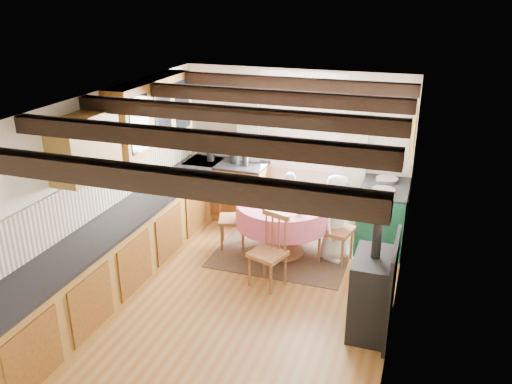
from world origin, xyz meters
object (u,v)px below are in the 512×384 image
(chair_left, at_px, (232,217))
(cup, at_px, (300,210))
(child_right, at_px, (336,218))
(aga_range, at_px, (382,216))
(child_far, at_px, (289,204))
(chair_near, at_px, (268,251))
(dining_table, at_px, (283,228))
(chair_right, at_px, (337,228))
(cast_iron_stove, at_px, (374,274))

(chair_left, height_order, cup, chair_left)
(child_right, relative_size, cup, 12.24)
(chair_left, distance_m, aga_range, 2.16)
(chair_left, height_order, child_far, child_far)
(chair_near, distance_m, cup, 0.73)
(aga_range, bearing_deg, chair_near, -127.78)
(chair_near, bearing_deg, dining_table, 112.48)
(chair_right, distance_m, child_right, 0.14)
(child_far, bearing_deg, aga_range, 176.32)
(dining_table, bearing_deg, child_far, 97.23)
(aga_range, bearing_deg, dining_table, -150.62)
(child_far, relative_size, child_right, 0.84)
(cup, bearing_deg, child_right, 44.71)
(chair_left, relative_size, chair_right, 0.91)
(child_far, relative_size, cup, 10.27)
(child_far, distance_m, child_right, 0.92)
(aga_range, distance_m, cast_iron_stove, 2.14)
(chair_left, xyz_separation_m, cup, (1.06, -0.29, 0.37))
(child_right, bearing_deg, cast_iron_stove, -140.03)
(cast_iron_stove, bearing_deg, chair_left, 146.75)
(cast_iron_stove, distance_m, child_right, 1.67)
(chair_left, xyz_separation_m, child_far, (0.68, 0.58, 0.05))
(child_far, xyz_separation_m, child_right, (0.79, -0.47, 0.10))
(chair_right, bearing_deg, child_right, 32.85)
(chair_left, bearing_deg, chair_near, 24.10)
(chair_near, distance_m, child_far, 1.46)
(dining_table, height_order, chair_left, chair_left)
(chair_right, height_order, cast_iron_stove, cast_iron_stove)
(chair_right, distance_m, aga_range, 0.88)
(dining_table, relative_size, chair_right, 1.28)
(chair_left, relative_size, cup, 9.20)
(dining_table, bearing_deg, chair_right, 2.22)
(child_right, distance_m, cup, 0.62)
(dining_table, distance_m, child_far, 0.61)
(child_far, distance_m, cup, 1.01)
(chair_right, xyz_separation_m, cast_iron_stove, (0.65, -1.43, 0.20))
(chair_near, bearing_deg, aga_range, 71.42)
(cast_iron_stove, bearing_deg, child_right, 114.18)
(cast_iron_stove, height_order, cup, cast_iron_stove)
(chair_near, relative_size, cup, 9.54)
(aga_range, relative_size, child_far, 0.98)
(chair_right, xyz_separation_m, child_right, (-0.03, 0.09, 0.11))
(dining_table, bearing_deg, child_right, 9.17)
(chair_right, bearing_deg, cup, 137.06)
(child_right, bearing_deg, chair_left, 110.09)
(chair_left, height_order, aga_range, aga_range)
(chair_left, height_order, chair_right, chair_right)
(aga_range, bearing_deg, child_right, -133.25)
(dining_table, relative_size, cup, 13.02)
(dining_table, xyz_separation_m, aga_range, (1.28, 0.72, 0.07))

